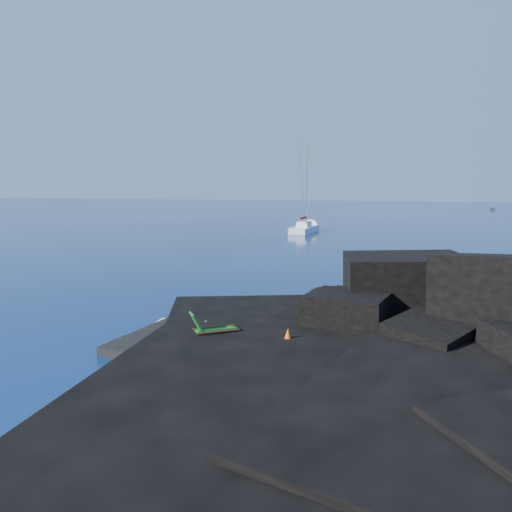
{
  "coord_description": "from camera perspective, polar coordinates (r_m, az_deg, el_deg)",
  "views": [
    {
      "loc": [
        10.45,
        -16.24,
        5.88
      ],
      "look_at": [
        1.77,
        10.34,
        2.0
      ],
      "focal_mm": 35.0,
      "sensor_mm": 36.0,
      "label": 1
    }
  ],
  "objects": [
    {
      "name": "ground",
      "position": [
        20.19,
        -14.22,
        -9.28
      ],
      "size": [
        400.0,
        400.0,
        0.0
      ],
      "primitive_type": "plane",
      "color": "#031034",
      "rests_on": "ground"
    },
    {
      "name": "headland",
      "position": [
        20.28,
        24.82,
        -9.71
      ],
      "size": [
        24.0,
        24.0,
        3.6
      ],
      "primitive_type": null,
      "color": "black",
      "rests_on": "ground"
    },
    {
      "name": "beach",
      "position": [
        18.72,
        -1.44,
        -10.41
      ],
      "size": [
        9.08,
        6.86,
        0.7
      ],
      "primitive_type": "cube",
      "rotation": [
        0.0,
        0.0,
        -0.1
      ],
      "color": "black",
      "rests_on": "ground"
    },
    {
      "name": "surf_foam",
      "position": [
        22.71,
        3.58,
        -7.13
      ],
      "size": [
        10.0,
        8.0,
        0.06
      ],
      "primitive_type": null,
      "color": "white",
      "rests_on": "ground"
    },
    {
      "name": "sailboat",
      "position": [
        65.5,
        5.59,
        2.71
      ],
      "size": [
        2.49,
        11.1,
        11.61
      ],
      "primitive_type": null,
      "rotation": [
        0.0,
        0.0,
        -0.01
      ],
      "color": "silver",
      "rests_on": "ground"
    },
    {
      "name": "deck_chair",
      "position": [
        18.46,
        -4.61,
        -7.71
      ],
      "size": [
        1.75,
        1.61,
        1.14
      ],
      "primitive_type": null,
      "rotation": [
        0.0,
        0.0,
        0.67
      ],
      "color": "#16631C",
      "rests_on": "beach"
    },
    {
      "name": "towel",
      "position": [
        19.93,
        -7.12,
        -8.2
      ],
      "size": [
        1.89,
        1.6,
        0.05
      ],
      "primitive_type": "cube",
      "rotation": [
        0.0,
        0.0,
        0.56
      ],
      "color": "white",
      "rests_on": "beach"
    },
    {
      "name": "sunbather",
      "position": [
        19.89,
        -7.13,
        -7.79
      ],
      "size": [
        1.64,
        1.26,
        0.26
      ],
      "primitive_type": null,
      "rotation": [
        0.0,
        0.0,
        0.56
      ],
      "color": "tan",
      "rests_on": "towel"
    },
    {
      "name": "marker_cone",
      "position": [
        17.71,
        3.67,
        -9.25
      ],
      "size": [
        0.51,
        0.51,
        0.63
      ],
      "primitive_type": "cone",
      "rotation": [
        0.0,
        0.0,
        -0.27
      ],
      "color": "#FF5B0D",
      "rests_on": "beach"
    },
    {
      "name": "distant_boat_a",
      "position": [
        141.97,
        25.41,
        4.77
      ],
      "size": [
        1.67,
        4.05,
        0.52
      ],
      "primitive_type": "cube",
      "rotation": [
        0.0,
        0.0,
        -0.11
      ],
      "color": "black",
      "rests_on": "ground"
    }
  ]
}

